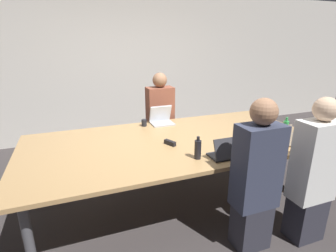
% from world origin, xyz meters
% --- Properties ---
extents(ground_plane, '(24.00, 24.00, 0.00)m').
position_xyz_m(ground_plane, '(0.00, 0.00, 0.00)').
color(ground_plane, '#383333').
extents(curtain_wall, '(12.00, 0.06, 2.80)m').
position_xyz_m(curtain_wall, '(0.00, 2.56, 1.40)').
color(curtain_wall, beige).
rests_on(curtain_wall, ground_plane).
extents(conference_table, '(3.43, 1.63, 0.77)m').
position_xyz_m(conference_table, '(0.00, 0.00, 0.72)').
color(conference_table, tan).
rests_on(conference_table, ground_plane).
extents(laptop_near_right, '(0.35, 0.24, 0.25)m').
position_xyz_m(laptop_near_right, '(0.98, -0.57, 0.85)').
color(laptop_near_right, gray).
rests_on(laptop_near_right, conference_table).
extents(person_near_right, '(0.40, 0.24, 1.44)m').
position_xyz_m(person_near_right, '(0.97, -1.10, 0.70)').
color(person_near_right, '#2D2D38').
rests_on(person_near_right, ground_plane).
extents(cup_near_right, '(0.08, 0.08, 0.10)m').
position_xyz_m(cup_near_right, '(1.24, -0.55, 0.83)').
color(cup_near_right, white).
rests_on(cup_near_right, conference_table).
extents(bottle_near_right, '(0.07, 0.07, 0.26)m').
position_xyz_m(bottle_near_right, '(1.28, -0.39, 0.89)').
color(bottle_near_right, green).
rests_on(bottle_near_right, conference_table).
extents(laptop_near_midright, '(0.33, 0.22, 0.22)m').
position_xyz_m(laptop_near_midright, '(0.32, -0.63, 0.84)').
color(laptop_near_midright, '#333338').
rests_on(laptop_near_midright, conference_table).
extents(person_near_midright, '(0.40, 0.24, 1.45)m').
position_xyz_m(person_near_midright, '(0.39, -1.00, 0.71)').
color(person_near_midright, '#2D2D38').
rests_on(person_near_midright, ground_plane).
extents(bottle_near_midright, '(0.07, 0.07, 0.23)m').
position_xyz_m(bottle_near_midright, '(0.04, -0.55, 0.87)').
color(bottle_near_midright, black).
rests_on(bottle_near_midright, conference_table).
extents(laptop_far_center, '(0.31, 0.26, 0.25)m').
position_xyz_m(laptop_far_center, '(0.08, 0.67, 0.85)').
color(laptop_far_center, '#B7B7BC').
rests_on(laptop_far_center, conference_table).
extents(person_far_center, '(0.40, 0.24, 1.44)m').
position_xyz_m(person_far_center, '(0.18, 1.03, 0.70)').
color(person_far_center, '#2D2D38').
rests_on(person_far_center, ground_plane).
extents(cup_far_center, '(0.07, 0.07, 0.09)m').
position_xyz_m(cup_far_center, '(-0.18, 0.64, 0.82)').
color(cup_far_center, '#232328').
rests_on(cup_far_center, conference_table).
extents(stapler, '(0.10, 0.15, 0.05)m').
position_xyz_m(stapler, '(-0.09, -0.12, 0.80)').
color(stapler, black).
rests_on(stapler, conference_table).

